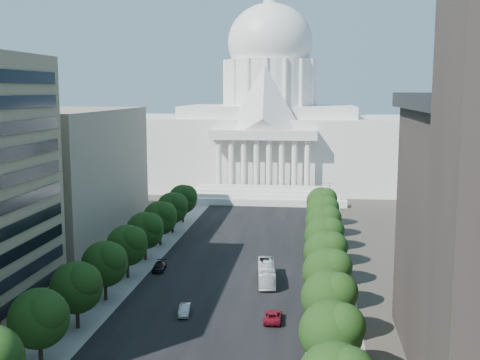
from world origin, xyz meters
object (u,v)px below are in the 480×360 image
at_px(car_silver, 185,310).
at_px(car_dark_b, 159,267).
at_px(city_bus, 267,273).
at_px(car_red, 273,316).

relative_size(car_silver, car_dark_b, 0.88).
distance_m(car_dark_b, city_bus, 21.52).
height_order(car_silver, city_bus, city_bus).
bearing_deg(car_silver, car_dark_b, 107.04).
height_order(car_red, car_dark_b, car_red).
bearing_deg(car_silver, city_bus, 50.44).
distance_m(car_silver, car_red, 13.75).
height_order(car_dark_b, city_bus, city_bus).
distance_m(car_red, city_bus, 18.71).
bearing_deg(car_silver, car_red, -10.94).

